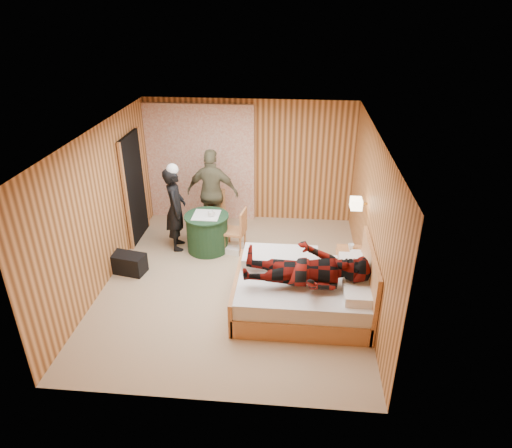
# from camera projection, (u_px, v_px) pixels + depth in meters

# --- Properties ---
(floor) EXTENTS (4.20, 5.00, 0.01)m
(floor) POSITION_uv_depth(u_px,v_px,m) (234.00, 281.00, 7.58)
(floor) COLOR tan
(floor) RESTS_ON ground
(ceiling) EXTENTS (4.20, 5.00, 0.01)m
(ceiling) POSITION_uv_depth(u_px,v_px,m) (231.00, 134.00, 6.46)
(ceiling) COLOR white
(ceiling) RESTS_ON wall_back
(wall_back) EXTENTS (4.20, 0.02, 2.50)m
(wall_back) POSITION_uv_depth(u_px,v_px,m) (250.00, 161.00, 9.25)
(wall_back) COLOR #DC9554
(wall_back) RESTS_ON floor
(wall_left) EXTENTS (0.02, 5.00, 2.50)m
(wall_left) POSITION_uv_depth(u_px,v_px,m) (101.00, 208.00, 7.20)
(wall_left) COLOR #DC9554
(wall_left) RESTS_ON floor
(wall_right) EXTENTS (0.02, 5.00, 2.50)m
(wall_right) POSITION_uv_depth(u_px,v_px,m) (371.00, 219.00, 6.85)
(wall_right) COLOR #DC9554
(wall_right) RESTS_ON floor
(curtain) EXTENTS (2.20, 0.08, 2.40)m
(curtain) POSITION_uv_depth(u_px,v_px,m) (201.00, 163.00, 9.29)
(curtain) COLOR white
(curtain) RESTS_ON floor
(doorway) EXTENTS (0.06, 0.90, 2.05)m
(doorway) POSITION_uv_depth(u_px,v_px,m) (134.00, 188.00, 8.54)
(doorway) COLOR black
(doorway) RESTS_ON floor
(wall_lamp) EXTENTS (0.26, 0.24, 0.16)m
(wall_lamp) POSITION_uv_depth(u_px,v_px,m) (356.00, 204.00, 7.24)
(wall_lamp) COLOR gold
(wall_lamp) RESTS_ON wall_right
(bed) EXTENTS (1.98, 1.54, 1.06)m
(bed) POSITION_uv_depth(u_px,v_px,m) (303.00, 291.00, 6.82)
(bed) COLOR #E1995C
(bed) RESTS_ON floor
(nightstand) EXTENTS (0.45, 0.61, 0.59)m
(nightstand) POSITION_uv_depth(u_px,v_px,m) (350.00, 268.00, 7.38)
(nightstand) COLOR #E1995C
(nightstand) RESTS_ON floor
(round_table) EXTENTS (0.81, 0.81, 0.72)m
(round_table) POSITION_uv_depth(u_px,v_px,m) (207.00, 232.00, 8.38)
(round_table) COLOR #1E4126
(round_table) RESTS_ON floor
(chair_far) EXTENTS (0.46, 0.46, 0.93)m
(chair_far) POSITION_uv_depth(u_px,v_px,m) (213.00, 209.00, 8.88)
(chair_far) COLOR #E1995C
(chair_far) RESTS_ON floor
(chair_near) EXTENTS (0.43, 0.43, 0.84)m
(chair_near) POSITION_uv_depth(u_px,v_px,m) (238.00, 228.00, 8.26)
(chair_near) COLOR #E1995C
(chair_near) RESTS_ON floor
(duffel_bag) EXTENTS (0.65, 0.43, 0.34)m
(duffel_bag) POSITION_uv_depth(u_px,v_px,m) (128.00, 263.00, 7.78)
(duffel_bag) COLOR black
(duffel_bag) RESTS_ON floor
(sneaker_left) EXTENTS (0.30, 0.18, 0.12)m
(sneaker_left) POSITION_uv_depth(u_px,v_px,m) (233.00, 251.00, 8.36)
(sneaker_left) COLOR white
(sneaker_left) RESTS_ON floor
(sneaker_right) EXTENTS (0.31, 0.15, 0.13)m
(sneaker_right) POSITION_uv_depth(u_px,v_px,m) (236.00, 247.00, 8.49)
(sneaker_right) COLOR white
(sneaker_right) RESTS_ON floor
(woman_standing) EXTENTS (0.48, 0.64, 1.57)m
(woman_standing) POSITION_uv_depth(u_px,v_px,m) (176.00, 209.00, 8.28)
(woman_standing) COLOR black
(woman_standing) RESTS_ON floor
(man_at_table) EXTENTS (1.05, 0.52, 1.72)m
(man_at_table) POSITION_uv_depth(u_px,v_px,m) (213.00, 193.00, 8.76)
(man_at_table) COLOR brown
(man_at_table) RESTS_ON floor
(man_on_bed) EXTENTS (0.86, 0.67, 1.77)m
(man_on_bed) POSITION_uv_depth(u_px,v_px,m) (307.00, 261.00, 6.32)
(man_on_bed) COLOR #620E09
(man_on_bed) RESTS_ON bed
(book_lower) EXTENTS (0.21, 0.26, 0.02)m
(book_lower) POSITION_uv_depth(u_px,v_px,m) (352.00, 254.00, 7.21)
(book_lower) COLOR white
(book_lower) RESTS_ON nightstand
(book_upper) EXTENTS (0.18, 0.23, 0.02)m
(book_upper) POSITION_uv_depth(u_px,v_px,m) (352.00, 253.00, 7.20)
(book_upper) COLOR white
(book_upper) RESTS_ON nightstand
(cup_nightstand) EXTENTS (0.13, 0.13, 0.09)m
(cup_nightstand) POSITION_uv_depth(u_px,v_px,m) (351.00, 247.00, 7.35)
(cup_nightstand) COLOR white
(cup_nightstand) RESTS_ON nightstand
(cup_table) EXTENTS (0.14, 0.14, 0.10)m
(cup_table) POSITION_uv_depth(u_px,v_px,m) (211.00, 214.00, 8.15)
(cup_table) COLOR white
(cup_table) RESTS_ON round_table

